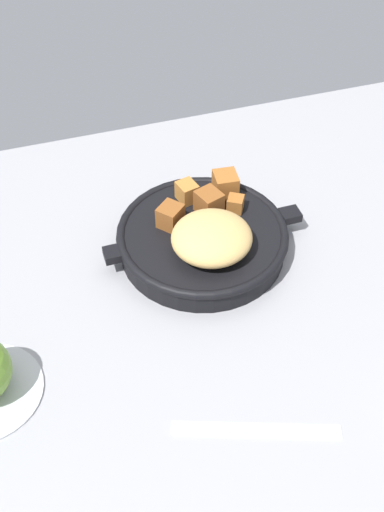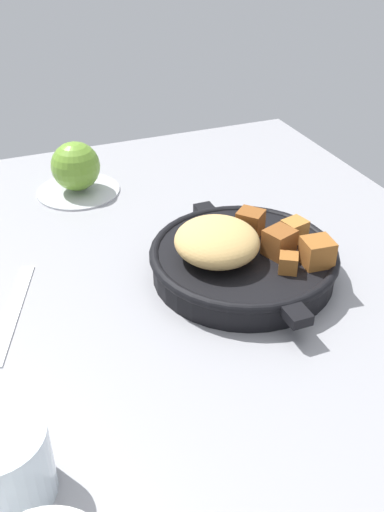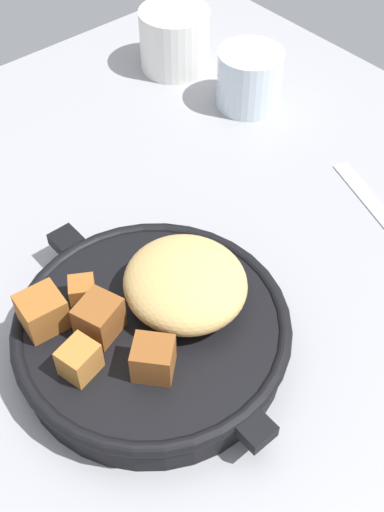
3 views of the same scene
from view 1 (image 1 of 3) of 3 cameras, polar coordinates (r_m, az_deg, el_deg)
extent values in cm
cube|color=gray|center=(78.88, 2.94, -4.37)|extent=(92.88, 78.93, 2.40)
cylinder|color=black|center=(82.36, 1.17, 1.43)|extent=(21.77, 21.77, 3.42)
torus|color=black|center=(81.37, 1.18, 2.16)|extent=(22.54, 22.54, 1.20)
cube|color=black|center=(79.51, -7.11, 0.18)|extent=(2.64, 2.40, 1.20)
cube|color=black|center=(85.24, 8.93, 3.73)|extent=(2.64, 2.40, 1.20)
ellipsoid|color=tan|center=(77.12, 1.62, 1.64)|extent=(10.17, 9.80, 4.35)
cube|color=brown|center=(82.95, 1.56, 4.92)|extent=(3.79, 3.97, 3.19)
cube|color=#935623|center=(83.76, 3.99, 4.78)|extent=(2.85, 2.85, 2.08)
cube|color=brown|center=(81.10, -1.99, 3.67)|extent=(4.06, 4.04, 3.00)
cube|color=#A86B2D|center=(84.89, -0.64, 5.84)|extent=(2.94, 3.18, 2.69)
cube|color=#935623|center=(86.04, 3.07, 6.59)|extent=(3.43, 3.61, 3.11)
cube|color=silver|center=(67.72, 5.89, -15.52)|extent=(17.22, 7.35, 0.36)
camera|label=2|loc=(0.78, 51.26, 15.98)|focal=40.83mm
camera|label=3|loc=(0.75, -26.56, 31.59)|focal=45.91mm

